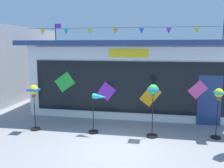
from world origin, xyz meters
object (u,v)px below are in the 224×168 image
(wind_spinner_left, at_px, (98,106))
(wind_spinner_center_left, at_px, (153,96))
(kite_shop_building, at_px, (134,74))
(wind_spinner_far_left, at_px, (34,94))
(wind_spinner_center_right, at_px, (218,101))

(wind_spinner_left, distance_m, wind_spinner_center_left, 1.97)
(kite_shop_building, bearing_deg, wind_spinner_center_left, -76.34)
(wind_spinner_far_left, bearing_deg, wind_spinner_left, 1.78)
(kite_shop_building, xyz_separation_m, wind_spinner_center_right, (3.18, -3.98, -0.37))
(kite_shop_building, bearing_deg, wind_spinner_center_right, -51.30)
(wind_spinner_left, bearing_deg, wind_spinner_center_right, 3.23)
(wind_spinner_left, height_order, wind_spinner_center_left, wind_spinner_center_left)
(wind_spinner_far_left, xyz_separation_m, wind_spinner_left, (2.42, 0.08, -0.33))
(wind_spinner_far_left, height_order, wind_spinner_left, wind_spinner_far_left)
(kite_shop_building, distance_m, wind_spinner_center_left, 4.36)
(kite_shop_building, bearing_deg, wind_spinner_far_left, -127.78)
(kite_shop_building, height_order, wind_spinner_center_right, kite_shop_building)
(kite_shop_building, relative_size, wind_spinner_left, 6.39)
(kite_shop_building, xyz_separation_m, wind_spinner_left, (-0.90, -4.21, -0.67))
(kite_shop_building, xyz_separation_m, wind_spinner_center_left, (1.03, -4.23, -0.26))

